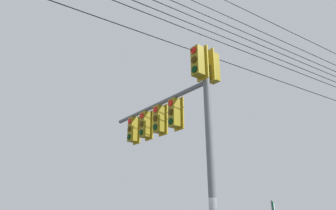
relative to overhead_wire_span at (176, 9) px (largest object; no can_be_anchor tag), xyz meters
The scene contains 2 objects.
signal_mast_assembly 3.28m from the overhead_wire_span, 94.50° to the left, with size 3.82×3.91×6.70m.
overhead_wire_span is the anchor object (origin of this frame).
Camera 1 is at (-0.73, -7.04, 2.08)m, focal length 31.21 mm.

